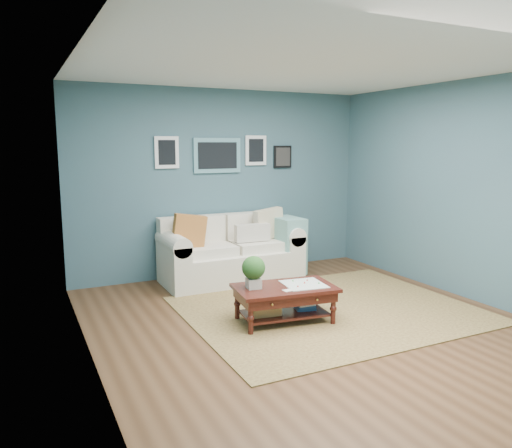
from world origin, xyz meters
TOP-DOWN VIEW (x-y plane):
  - room_shell at (0.00, 0.06)m, footprint 5.00×5.02m
  - area_rug at (0.42, 0.32)m, footprint 3.24×2.59m
  - loveseat at (-0.01, 2.03)m, footprint 1.97×0.90m
  - coffee_table at (-0.29, 0.23)m, footprint 1.14×0.76m

SIDE VIEW (x-z plane):
  - area_rug at x=0.42m, z-range 0.00..0.01m
  - coffee_table at x=-0.29m, z-range -0.04..0.71m
  - loveseat at x=-0.01m, z-range -0.09..0.92m
  - room_shell at x=0.00m, z-range 0.01..2.71m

